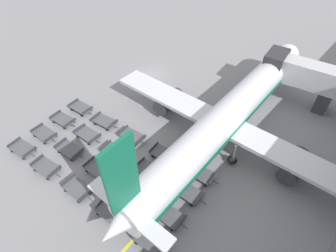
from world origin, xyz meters
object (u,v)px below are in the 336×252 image
Objects in this scene: baggage_dolly_row_mid_b_col_a at (63,120)px; baggage_dolly_row_far_col_e at (201,173)px; baggage_dolly_row_near_col_d at (111,212)px; baggage_dolly_row_far_col_d at (164,154)px; baggage_dolly_row_near_col_b at (46,168)px; baggage_dolly_row_far_col_c at (132,136)px; baggage_dolly_row_far_col_b at (105,121)px; baggage_dolly_row_mid_a_col_e at (168,215)px; baggage_dolly_row_mid_a_col_b at (70,150)px; baggage_dolly_row_mid_b_col_c at (116,152)px; baggage_dolly_row_mid_a_col_c at (99,169)px; baggage_dolly_row_near_col_a at (23,149)px; baggage_dolly_row_near_col_c at (78,189)px; baggage_dolly_row_mid_a_col_a at (44,134)px; baggage_dolly_row_mid_b_col_b at (88,135)px; baggage_dolly_row_mid_b_col_d at (149,171)px; airplane at (228,116)px; baggage_dolly_row_near_col_e at (151,241)px; baggage_dolly_row_mid_a_col_d at (131,190)px; baggage_dolly_row_mid_b_col_e at (187,192)px; baggage_dolly_row_far_col_a at (81,108)px.

baggage_dolly_row_mid_b_col_a and baggage_dolly_row_far_col_e have the same top height.
baggage_dolly_row_far_col_d is at bearing 97.15° from baggage_dolly_row_near_col_d.
baggage_dolly_row_near_col_b and baggage_dolly_row_far_col_c have the same top height.
baggage_dolly_row_far_col_d and baggage_dolly_row_far_col_e have the same top height.
baggage_dolly_row_far_col_b is (-1.11, 8.71, 0.00)m from baggage_dolly_row_near_col_b.
baggage_dolly_row_mid_a_col_e is (13.26, 4.62, 0.00)m from baggage_dolly_row_near_col_b.
baggage_dolly_row_far_col_c and baggage_dolly_row_far_col_e have the same top height.
baggage_dolly_row_near_col_b is 1.00× the size of baggage_dolly_row_mid_a_col_b.
baggage_dolly_row_mid_b_col_c is (3.79, 6.33, 0.00)m from baggage_dolly_row_near_col_b.
baggage_dolly_row_near_col_b is at bearing -140.24° from baggage_dolly_row_mid_a_col_c.
baggage_dolly_row_near_col_a and baggage_dolly_row_far_col_b have the same top height.
baggage_dolly_row_near_col_c is 9.68m from baggage_dolly_row_mid_a_col_a.
baggage_dolly_row_far_col_b is (-10.24, 7.39, 0.00)m from baggage_dolly_row_near_col_d.
baggage_dolly_row_mid_a_col_e is 1.00× the size of baggage_dolly_row_mid_b_col_b.
baggage_dolly_row_near_col_c is 1.00× the size of baggage_dolly_row_mid_b_col_b.
baggage_dolly_row_far_col_b is (-9.58, 1.69, 0.00)m from baggage_dolly_row_mid_b_col_d.
airplane reaches higher than baggage_dolly_row_mid_b_col_d.
baggage_dolly_row_mid_a_col_e is at bearing -5.15° from baggage_dolly_row_mid_b_col_b.
baggage_dolly_row_mid_a_col_a is (-13.93, 1.15, 0.00)m from baggage_dolly_row_near_col_d.
baggage_dolly_row_near_col_b is 1.00× the size of baggage_dolly_row_near_col_e.
baggage_dolly_row_near_col_b and baggage_dolly_row_mid_b_col_a have the same top height.
baggage_dolly_row_mid_a_col_c is at bearing -121.56° from baggage_dolly_row_far_col_d.
baggage_dolly_row_far_col_b is 1.00× the size of baggage_dolly_row_far_col_d.
baggage_dolly_row_mid_a_col_d is at bearing -173.61° from baggage_dolly_row_mid_a_col_e.
baggage_dolly_row_near_col_d is at bearing -121.73° from baggage_dolly_row_mid_b_col_e.
baggage_dolly_row_mid_a_col_d is (-4.97, 2.20, 0.00)m from baggage_dolly_row_near_col_e.
baggage_dolly_row_mid_a_col_a is at bearing -140.31° from baggage_dolly_row_far_col_c.
baggage_dolly_row_mid_b_col_b is at bearing 155.47° from baggage_dolly_row_mid_a_col_c.
baggage_dolly_row_far_col_d is (-1.06, 8.41, 0.00)m from baggage_dolly_row_near_col_d.
baggage_dolly_row_far_col_e is (4.63, 0.58, 0.00)m from baggage_dolly_row_far_col_d.
baggage_dolly_row_mid_b_col_a is (-4.96, 2.28, 0.00)m from baggage_dolly_row_mid_a_col_b.
baggage_dolly_row_near_col_e is 1.00× the size of baggage_dolly_row_mid_b_col_a.
baggage_dolly_row_near_col_d and baggage_dolly_row_mid_b_col_c have the same top height.
baggage_dolly_row_mid_a_col_d is at bearing -101.79° from airplane.
baggage_dolly_row_near_col_e is (2.34, -14.79, -2.99)m from airplane.
baggage_dolly_row_mid_b_col_b is at bearing -174.44° from baggage_dolly_row_mid_b_col_c.
baggage_dolly_row_mid_a_col_c is at bearing -80.91° from baggage_dolly_row_far_col_c.
baggage_dolly_row_mid_b_col_c is (8.28, 6.73, 0.00)m from baggage_dolly_row_near_col_a.
baggage_dolly_row_mid_b_col_a is 1.00× the size of baggage_dolly_row_mid_b_col_c.
baggage_dolly_row_mid_b_col_b is 5.44m from baggage_dolly_row_far_col_a.
baggage_dolly_row_far_col_c is (-5.39, 5.15, 0.00)m from baggage_dolly_row_mid_a_col_d.
baggage_dolly_row_mid_a_col_e and baggage_dolly_row_far_col_c have the same top height.
baggage_dolly_row_near_col_c is 1.00× the size of baggage_dolly_row_mid_a_col_a.
baggage_dolly_row_mid_b_col_e is 0.99× the size of baggage_dolly_row_far_col_e.
baggage_dolly_row_far_col_c is (-1.33, 8.56, 0.00)m from baggage_dolly_row_near_col_c.
baggage_dolly_row_mid_b_col_a is 1.01× the size of baggage_dolly_row_mid_b_col_e.
baggage_dolly_row_far_col_b is at bearing 154.10° from baggage_dolly_row_mid_b_col_c.
baggage_dolly_row_mid_b_col_d is (-0.31, 2.90, 0.00)m from baggage_dolly_row_mid_a_col_d.
baggage_dolly_row_near_col_e is 20.42m from baggage_dolly_row_far_col_a.
baggage_dolly_row_mid_a_col_e and baggage_dolly_row_far_col_d have the same top height.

